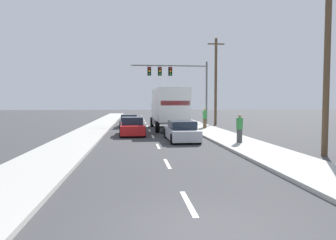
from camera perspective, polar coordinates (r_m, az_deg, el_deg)
The scene contains 13 objects.
ground_plane at distance 30.72m, azimuth -3.66°, elevation -1.38°, with size 140.00×140.00×0.00m, color #3D3D3F.
sidewalk_right at distance 26.46m, azimuth 7.62°, elevation -2.01°, with size 2.82×80.00×0.14m, color #B2AFA8.
sidewalk_left at distance 25.96m, azimuth -14.18°, elevation -2.18°, with size 2.82×80.00×0.14m, color #B2AFA8.
lane_markings at distance 30.16m, azimuth -3.61°, elevation -1.46°, with size 0.14×57.00×0.01m.
car_gray at distance 31.86m, azimuth -7.16°, elevation -0.23°, with size 1.92×4.22×1.23m.
car_red at distance 23.92m, azimuth -6.52°, elevation -1.28°, with size 1.96×4.46×1.36m.
box_truck at distance 27.97m, azimuth 0.02°, elevation 2.47°, with size 2.79×9.17×3.63m.
car_silver at distance 20.29m, azimuth 2.45°, elevation -2.09°, with size 1.91×4.60×1.30m.
traffic_signal_mast at distance 35.87m, azimuth 0.88°, elevation 8.06°, with size 8.76×0.69×7.14m.
utility_pole_near at distance 16.26m, azimuth 27.04°, elevation 10.73°, with size 1.80×0.28×9.15m.
utility_pole_mid at distance 34.04m, azimuth 8.70°, elevation 7.08°, with size 1.80×0.28×9.26m.
pedestrian_near_corner at distance 18.72m, azimuth 12.92°, elevation -1.50°, with size 0.38×0.38×1.66m.
pedestrian_mid_block at distance 28.47m, azimuth 6.73°, elevation 0.38°, with size 0.38×0.38×1.84m.
Camera 1 is at (-1.32, -5.59, 2.51)m, focal length 33.43 mm.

